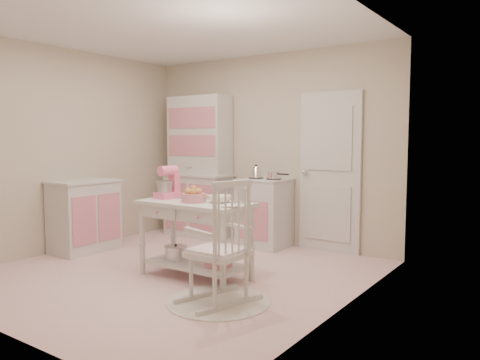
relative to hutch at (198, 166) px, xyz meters
The scene contains 14 objects.
room_shell 2.06m from the hutch, 57.33° to the right, with size 3.84×3.84×2.62m.
door 2.03m from the hutch, ahead, with size 0.82×0.05×2.04m, color silver.
hutch is the anchor object (origin of this frame).
stove 1.33m from the hutch, ahead, with size 0.62×0.57×0.92m, color silver.
base_cabinet 1.79m from the hutch, 109.55° to the right, with size 0.54×0.84×0.92m, color silver.
lace_rug 3.10m from the hutch, 46.48° to the right, with size 0.92×0.92×0.01m, color white.
rocking_chair 2.96m from the hutch, 46.48° to the right, with size 0.48×0.72×1.10m, color silver.
work_table 2.23m from the hutch, 50.68° to the right, with size 1.20×0.60×0.80m, color silver.
stand_mixer 1.88m from the hutch, 60.23° to the right, with size 0.20×0.28×0.34m, color pink.
cookie_tray 1.92m from the hutch, 50.74° to the right, with size 0.34×0.24×0.02m, color silver.
bread_basket 2.20m from the hutch, 51.11° to the right, with size 0.25×0.25×0.09m, color #D1788A.
mixing_bowl 2.26m from the hutch, 44.27° to the right, with size 0.24×0.24×0.07m, color white.
metal_pitcher 2.34m from the hutch, 39.78° to the right, with size 0.10×0.10×0.17m, color silver.
recipe_book 2.54m from the hutch, 44.51° to the right, with size 0.15×0.20×0.02m, color white.
Camera 1 is at (3.41, -3.65, 1.44)m, focal length 35.00 mm.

